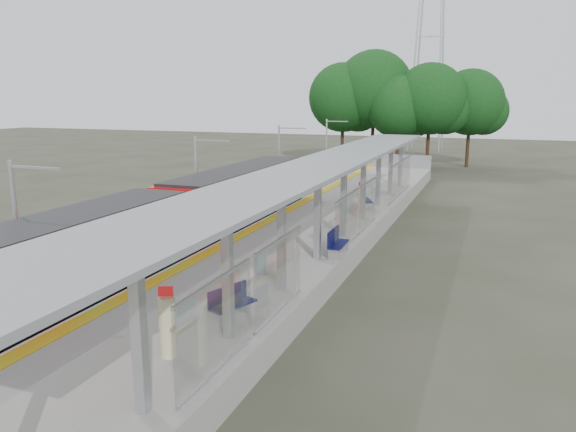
% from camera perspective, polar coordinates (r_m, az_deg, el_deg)
% --- Properties ---
extents(trackbed, '(3.00, 70.00, 0.24)m').
position_cam_1_polar(trackbed, '(30.73, -5.25, -1.74)').
color(trackbed, '#59544C').
rests_on(trackbed, ground).
extents(platform, '(6.00, 50.00, 1.00)m').
position_cam_1_polar(platform, '(29.02, 2.78, -1.76)').
color(platform, gray).
rests_on(platform, ground).
extents(tactile_strip, '(0.60, 50.00, 0.02)m').
position_cam_1_polar(tactile_strip, '(29.75, -1.89, -0.39)').
color(tactile_strip, yellow).
rests_on(tactile_strip, platform).
extents(end_fence, '(6.00, 0.10, 1.20)m').
position_cam_1_polar(end_fence, '(52.83, 11.10, 5.51)').
color(end_fence, '#9EA0A5').
rests_on(end_fence, platform).
extents(train, '(2.74, 27.60, 3.62)m').
position_cam_1_polar(train, '(24.76, -11.85, -0.74)').
color(train, black).
rests_on(train, ground).
extents(canopy, '(3.27, 38.00, 3.66)m').
position_cam_1_polar(canopy, '(24.28, 3.74, 4.40)').
color(canopy, '#9EA0A5').
rests_on(canopy, platform).
extents(pylon, '(8.00, 4.00, 38.00)m').
position_cam_1_polar(pylon, '(81.25, 14.40, 19.90)').
color(pylon, '#9EA0A5').
rests_on(pylon, ground).
extents(tree_cluster, '(20.14, 10.57, 12.30)m').
position_cam_1_polar(tree_cluster, '(61.23, 11.09, 11.74)').
color(tree_cluster, '#382316').
rests_on(tree_cluster, ground).
extents(catenary_masts, '(2.08, 48.16, 5.40)m').
position_cam_1_polar(catenary_masts, '(30.11, -9.13, 3.29)').
color(catenary_masts, '#9EA0A5').
rests_on(catenary_masts, ground).
extents(bench_near, '(0.97, 1.57, 1.03)m').
position_cam_1_polar(bench_near, '(16.67, -5.80, -8.69)').
color(bench_near, '#0E0F47').
rests_on(bench_near, platform).
extents(bench_mid, '(0.53, 1.67, 1.14)m').
position_cam_1_polar(bench_mid, '(23.07, 4.92, -2.62)').
color(bench_mid, '#0E0F47').
rests_on(bench_mid, platform).
extents(bench_far, '(1.17, 1.75, 1.15)m').
position_cam_1_polar(bench_far, '(32.98, 7.76, 1.79)').
color(bench_far, '#0E0F47').
rests_on(bench_far, platform).
extents(info_pillar_near, '(0.42, 0.42, 1.87)m').
position_cam_1_polar(info_pillar_near, '(14.58, -12.16, -10.91)').
color(info_pillar_near, '#C4BC8F').
rests_on(info_pillar_near, platform).
extents(info_pillar_far, '(0.39, 0.39, 1.74)m').
position_cam_1_polar(info_pillar_far, '(31.78, 7.47, 1.68)').
color(info_pillar_far, '#C4BC8F').
rests_on(info_pillar_far, platform).
extents(litter_bin, '(0.50, 0.50, 0.85)m').
position_cam_1_polar(litter_bin, '(20.81, -2.81, -4.72)').
color(litter_bin, '#9EA0A5').
rests_on(litter_bin, platform).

